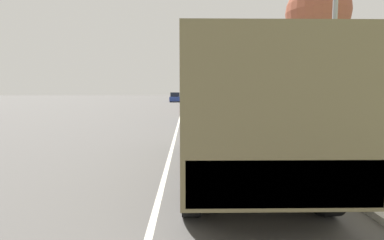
{
  "coord_description": "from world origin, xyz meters",
  "views": [
    {
      "loc": [
        0.56,
        3.5,
        2.1
      ],
      "look_at": [
        0.7,
        12.43,
        1.21
      ],
      "focal_mm": 28.0,
      "sensor_mm": 36.0,
      "label": 1
    }
  ],
  "objects_px": {
    "pickup_truck": "(340,116)",
    "car_nearest_ahead": "(208,110)",
    "car_second_ahead": "(199,105)",
    "military_truck": "(236,108)",
    "car_third_ahead": "(195,100)",
    "car_fourth_ahead": "(175,98)",
    "lamp_post": "(326,27)"
  },
  "relations": [
    {
      "from": "car_nearest_ahead",
      "to": "pickup_truck",
      "type": "relative_size",
      "value": 0.8
    },
    {
      "from": "car_second_ahead",
      "to": "military_truck",
      "type": "bearing_deg",
      "value": -90.04
    },
    {
      "from": "car_nearest_ahead",
      "to": "car_third_ahead",
      "type": "distance_m",
      "value": 22.58
    },
    {
      "from": "car_third_ahead",
      "to": "car_second_ahead",
      "type": "bearing_deg",
      "value": -89.52
    },
    {
      "from": "military_truck",
      "to": "car_second_ahead",
      "type": "bearing_deg",
      "value": 89.96
    },
    {
      "from": "car_nearest_ahead",
      "to": "pickup_truck",
      "type": "distance_m",
      "value": 8.49
    },
    {
      "from": "car_fourth_ahead",
      "to": "car_third_ahead",
      "type": "bearing_deg",
      "value": -74.9
    },
    {
      "from": "military_truck",
      "to": "car_fourth_ahead",
      "type": "bearing_deg",
      "value": 94.1
    },
    {
      "from": "car_second_ahead",
      "to": "lamp_post",
      "type": "xyz_separation_m",
      "value": [
        2.75,
        -21.76,
        3.23
      ]
    },
    {
      "from": "car_fourth_ahead",
      "to": "pickup_truck",
      "type": "bearing_deg",
      "value": -77.44
    },
    {
      "from": "car_third_ahead",
      "to": "car_fourth_ahead",
      "type": "distance_m",
      "value": 12.72
    },
    {
      "from": "car_second_ahead",
      "to": "pickup_truck",
      "type": "height_order",
      "value": "pickup_truck"
    },
    {
      "from": "car_nearest_ahead",
      "to": "lamp_post",
      "type": "xyz_separation_m",
      "value": [
        2.59,
        -11.23,
        3.12
      ]
    },
    {
      "from": "car_second_ahead",
      "to": "pickup_truck",
      "type": "relative_size",
      "value": 0.8
    },
    {
      "from": "pickup_truck",
      "to": "car_fourth_ahead",
      "type": "bearing_deg",
      "value": 102.56
    },
    {
      "from": "car_third_ahead",
      "to": "pickup_truck",
      "type": "relative_size",
      "value": 0.84
    },
    {
      "from": "car_fourth_ahead",
      "to": "pickup_truck",
      "type": "relative_size",
      "value": 0.79
    },
    {
      "from": "car_fourth_ahead",
      "to": "pickup_truck",
      "type": "height_order",
      "value": "pickup_truck"
    },
    {
      "from": "car_fourth_ahead",
      "to": "lamp_post",
      "type": "relative_size",
      "value": 0.71
    },
    {
      "from": "lamp_post",
      "to": "pickup_truck",
      "type": "bearing_deg",
      "value": 58.18
    },
    {
      "from": "car_nearest_ahead",
      "to": "car_second_ahead",
      "type": "bearing_deg",
      "value": 90.9
    },
    {
      "from": "car_third_ahead",
      "to": "pickup_truck",
      "type": "bearing_deg",
      "value": -78.54
    },
    {
      "from": "military_truck",
      "to": "car_fourth_ahead",
      "type": "relative_size",
      "value": 1.74
    },
    {
      "from": "car_fourth_ahead",
      "to": "lamp_post",
      "type": "bearing_deg",
      "value": -82.37
    },
    {
      "from": "car_fourth_ahead",
      "to": "lamp_post",
      "type": "distance_m",
      "value": 46.61
    },
    {
      "from": "car_third_ahead",
      "to": "pickup_truck",
      "type": "xyz_separation_m",
      "value": [
        5.87,
        -28.95,
        0.19
      ]
    },
    {
      "from": "pickup_truck",
      "to": "car_nearest_ahead",
      "type": "bearing_deg",
      "value": 131.3
    },
    {
      "from": "military_truck",
      "to": "lamp_post",
      "type": "relative_size",
      "value": 1.24
    },
    {
      "from": "car_second_ahead",
      "to": "pickup_truck",
      "type": "bearing_deg",
      "value": -71.16
    },
    {
      "from": "military_truck",
      "to": "car_second_ahead",
      "type": "height_order",
      "value": "military_truck"
    },
    {
      "from": "car_nearest_ahead",
      "to": "pickup_truck",
      "type": "bearing_deg",
      "value": -48.7
    },
    {
      "from": "car_nearest_ahead",
      "to": "car_third_ahead",
      "type": "xyz_separation_m",
      "value": [
        -0.27,
        22.58,
        -0.04
      ]
    }
  ]
}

